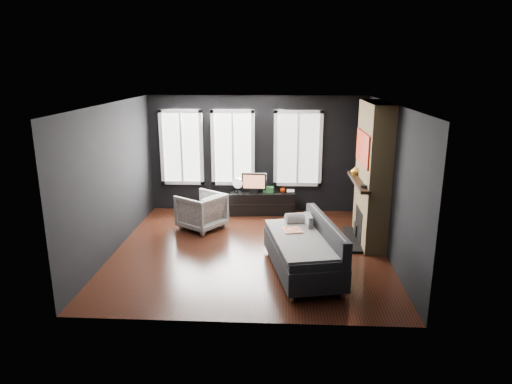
# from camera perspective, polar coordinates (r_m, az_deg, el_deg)

# --- Properties ---
(floor) EXTENTS (5.00, 5.00, 0.00)m
(floor) POSITION_cam_1_polar(r_m,az_deg,el_deg) (8.61, -0.78, -7.28)
(floor) COLOR black
(floor) RESTS_ON ground
(ceiling) EXTENTS (5.00, 5.00, 0.00)m
(ceiling) POSITION_cam_1_polar(r_m,az_deg,el_deg) (7.97, -0.85, 10.94)
(ceiling) COLOR white
(ceiling) RESTS_ON ground
(wall_back) EXTENTS (5.00, 0.02, 2.70)m
(wall_back) POSITION_cam_1_polar(r_m,az_deg,el_deg) (10.62, 0.09, 4.73)
(wall_back) COLOR black
(wall_back) RESTS_ON ground
(wall_left) EXTENTS (0.02, 5.00, 2.70)m
(wall_left) POSITION_cam_1_polar(r_m,az_deg,el_deg) (8.71, -17.46, 1.62)
(wall_left) COLOR black
(wall_left) RESTS_ON ground
(wall_right) EXTENTS (0.02, 5.00, 2.70)m
(wall_right) POSITION_cam_1_polar(r_m,az_deg,el_deg) (8.40, 16.47, 1.20)
(wall_right) COLOR black
(wall_right) RESTS_ON ground
(windows) EXTENTS (4.00, 0.16, 1.76)m
(windows) POSITION_cam_1_polar(r_m,az_deg,el_deg) (10.47, -2.42, 10.25)
(windows) COLOR white
(windows) RESTS_ON wall_back
(fireplace) EXTENTS (0.70, 1.62, 2.70)m
(fireplace) POSITION_cam_1_polar(r_m,az_deg,el_deg) (8.93, 14.37, 2.17)
(fireplace) COLOR #93724C
(fireplace) RESTS_ON floor
(sofa) EXTENTS (1.44, 2.25, 0.89)m
(sofa) POSITION_cam_1_polar(r_m,az_deg,el_deg) (7.61, 5.84, -6.86)
(sofa) COLOR #232326
(sofa) RESTS_ON floor
(stripe_pillow) EXTENTS (0.15, 0.37, 0.36)m
(stripe_pillow) POSITION_cam_1_polar(r_m,az_deg,el_deg) (8.06, 6.55, -4.08)
(stripe_pillow) COLOR gray
(stripe_pillow) RESTS_ON sofa
(armchair) EXTENTS (1.09, 1.10, 0.84)m
(armchair) POSITION_cam_1_polar(r_m,az_deg,el_deg) (9.67, -6.86, -2.16)
(armchair) COLOR silver
(armchair) RESTS_ON floor
(media_console) EXTENTS (1.54, 0.59, 0.52)m
(media_console) POSITION_cam_1_polar(r_m,az_deg,el_deg) (10.62, 0.80, -1.33)
(media_console) COLOR black
(media_console) RESTS_ON floor
(monitor) EXTENTS (0.58, 0.16, 0.52)m
(monitor) POSITION_cam_1_polar(r_m,az_deg,el_deg) (10.46, -0.25, 1.33)
(monitor) COLOR black
(monitor) RESTS_ON media_console
(desk_fan) EXTENTS (0.30, 0.30, 0.34)m
(desk_fan) POSITION_cam_1_polar(r_m,az_deg,el_deg) (10.51, -2.28, 0.90)
(desk_fan) COLOR #A1A1A1
(desk_fan) RESTS_ON media_console
(mug) EXTENTS (0.14, 0.12, 0.12)m
(mug) POSITION_cam_1_polar(r_m,az_deg,el_deg) (10.53, 3.35, 0.28)
(mug) COLOR red
(mug) RESTS_ON media_console
(book) EXTENTS (0.18, 0.02, 0.24)m
(book) POSITION_cam_1_polar(r_m,az_deg,el_deg) (10.62, 3.89, 0.74)
(book) COLOR #A19380
(book) RESTS_ON media_console
(storage_box) EXTENTS (0.26, 0.19, 0.13)m
(storage_box) POSITION_cam_1_polar(r_m,az_deg,el_deg) (10.53, 1.58, 0.33)
(storage_box) COLOR #2A6831
(storage_box) RESTS_ON media_console
(mantel_vase) EXTENTS (0.23, 0.23, 0.18)m
(mantel_vase) POSITION_cam_1_polar(r_m,az_deg,el_deg) (9.32, 12.32, 2.64)
(mantel_vase) COLOR gold
(mantel_vase) RESTS_ON fireplace
(mantel_clock) EXTENTS (0.16, 0.16, 0.04)m
(mantel_clock) POSITION_cam_1_polar(r_m,az_deg,el_deg) (8.38, 13.35, 0.68)
(mantel_clock) COLOR black
(mantel_clock) RESTS_ON fireplace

